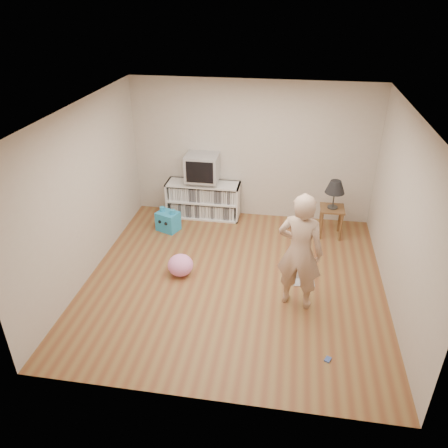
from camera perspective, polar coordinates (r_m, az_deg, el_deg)
ground at (r=6.79m, az=1.37°, el=-7.30°), size 4.50×4.50×0.00m
walls at (r=6.12m, az=1.51°, el=2.59°), size 4.52×4.52×2.60m
ceiling at (r=5.67m, az=1.68°, el=14.47°), size 4.50×4.50×0.01m
media_unit at (r=8.48m, az=-2.70°, el=3.23°), size 1.40×0.45×0.70m
dvd_deck at (r=8.31m, az=-2.78°, el=5.58°), size 0.45×0.35×0.07m
crt_tv at (r=8.20m, az=-2.83°, el=7.41°), size 0.60×0.53×0.50m
side_table at (r=7.99m, az=13.87°, el=1.21°), size 0.42×0.42×0.55m
table_lamp at (r=7.77m, az=14.32°, el=4.65°), size 0.34×0.34×0.52m
person at (r=5.94m, az=9.88°, el=-3.61°), size 0.70×0.54×1.71m
laptop at (r=6.86m, az=10.34°, el=-6.83°), size 0.35×0.29×0.22m
playing_cards at (r=5.68m, az=13.41°, el=-16.82°), size 0.10×0.11×0.02m
plush_blue at (r=8.10m, az=-7.32°, el=0.41°), size 0.46×0.42×0.44m
plush_pink at (r=6.85m, az=-5.70°, el=-5.37°), size 0.52×0.52×0.34m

